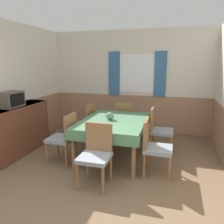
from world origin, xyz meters
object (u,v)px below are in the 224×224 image
object	(u,v)px
dining_table	(114,125)
chair_left_near	(64,136)
chair_left_far	(85,123)
chair_head_near	(96,152)
sideboard	(18,129)
chair_right_near	(154,145)
chair_head_window	(126,119)
chair_right_far	(159,128)
tv	(11,99)
vase	(110,116)

from	to	relation	value
dining_table	chair_left_near	size ratio (longest dim) A/B	1.77
chair_left_far	chair_head_near	xyz separation A→B (m)	(0.79, -1.47, 0.00)
dining_table	sideboard	size ratio (longest dim) A/B	1.07
chair_right_near	chair_head_window	world-z (taller)	same
chair_right_near	chair_left_near	xyz separation A→B (m)	(-1.59, 0.00, 0.00)
chair_head_window	chair_head_near	distance (m)	1.99
chair_head_near	chair_left_near	distance (m)	0.95
chair_right_near	chair_left_near	size ratio (longest dim) A/B	1.00
dining_table	chair_right_far	distance (m)	0.94
chair_left_far	sideboard	size ratio (longest dim) A/B	0.61
sideboard	tv	distance (m)	0.64
chair_head_window	chair_left_near	world-z (taller)	same
chair_right_near	chair_right_far	bearing A→B (deg)	-180.00
chair_left_near	sideboard	bearing A→B (deg)	82.48
chair_right_far	chair_left_near	bearing A→B (deg)	-58.94
chair_right_near	chair_left_far	bearing A→B (deg)	-121.06
chair_right_near	sideboard	size ratio (longest dim) A/B	0.61
chair_right_far	vase	xyz separation A→B (m)	(-0.87, -0.49, 0.31)
dining_table	chair_right_far	bearing A→B (deg)	31.06
sideboard	chair_left_far	bearing A→B (deg)	36.40
chair_head_near	chair_right_near	bearing A→B (deg)	-146.97
dining_table	vase	distance (m)	0.19
chair_head_near	tv	distance (m)	2.04
chair_head_window	vase	world-z (taller)	chair_head_window
vase	chair_left_near	bearing A→B (deg)	-147.21
sideboard	chair_left_near	bearing A→B (deg)	-7.52
chair_right_near	sideboard	bearing A→B (deg)	-93.09
dining_table	chair_head_near	xyz separation A→B (m)	(0.00, -0.99, -0.14)
chair_right_far	chair_left_near	xyz separation A→B (m)	(-1.59, -0.96, 0.00)
dining_table	tv	world-z (taller)	tv
chair_right_near	tv	xyz separation A→B (m)	(-2.66, 0.01, 0.62)
chair_head_window	tv	xyz separation A→B (m)	(-1.87, -1.46, 0.62)
chair_left_far	chair_right_far	distance (m)	1.59
tv	chair_head_near	bearing A→B (deg)	-15.81
chair_head_window	dining_table	bearing A→B (deg)	-90.00
chair_right_far	tv	distance (m)	2.89
chair_left_far	chair_head_near	size ratio (longest dim) A/B	1.00
chair_left_near	vase	size ratio (longest dim) A/B	6.08
chair_right_near	vase	world-z (taller)	chair_right_near
dining_table	chair_right_near	distance (m)	0.94
dining_table	tv	bearing A→B (deg)	-166.03
chair_head_near	chair_left_near	world-z (taller)	same
chair_left_near	tv	size ratio (longest dim) A/B	2.03
dining_table	chair_left_near	distance (m)	0.94
sideboard	chair_head_near	bearing A→B (deg)	-19.25
dining_table	chair_right_far	size ratio (longest dim) A/B	1.77
chair_head_window	tv	distance (m)	2.45
vase	tv	bearing A→B (deg)	-165.92
dining_table	sideboard	xyz separation A→B (m)	(-1.89, -0.33, -0.14)
chair_head_near	sideboard	xyz separation A→B (m)	(-1.89, 0.66, -0.01)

